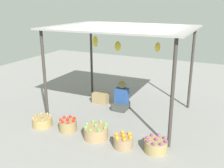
# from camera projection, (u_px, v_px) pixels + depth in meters

# --- Properties ---
(ground_plane) EXTENTS (14.00, 14.00, 0.00)m
(ground_plane) POSITION_uv_depth(u_px,v_px,m) (121.00, 113.00, 6.68)
(ground_plane) COLOR gray
(market_stall_structure) EXTENTS (3.28, 2.51, 2.19)m
(market_stall_structure) POSITION_uv_depth(u_px,v_px,m) (122.00, 33.00, 6.07)
(market_stall_structure) COLOR #38332D
(market_stall_structure) RESTS_ON ground
(vendor_person) EXTENTS (0.36, 0.44, 0.78)m
(vendor_person) POSITION_uv_depth(u_px,v_px,m) (121.00, 99.00, 6.84)
(vendor_person) COLOR #3B3F3B
(vendor_person) RESTS_ON ground
(basket_potatoes) EXTENTS (0.46, 0.46, 0.26)m
(basket_potatoes) POSITION_uv_depth(u_px,v_px,m) (42.00, 121.00, 5.95)
(basket_potatoes) COLOR #9F864E
(basket_potatoes) RESTS_ON ground
(basket_red_tomatoes) EXTENTS (0.39, 0.39, 0.30)m
(basket_red_tomatoes) POSITION_uv_depth(u_px,v_px,m) (68.00, 125.00, 5.73)
(basket_red_tomatoes) COLOR olive
(basket_red_tomatoes) RESTS_ON ground
(basket_green_apples) EXTENTS (0.52, 0.52, 0.32)m
(basket_green_apples) POSITION_uv_depth(u_px,v_px,m) (96.00, 132.00, 5.41)
(basket_green_apples) COLOR #9A7D55
(basket_green_apples) RESTS_ON ground
(basket_oranges) EXTENTS (0.39, 0.39, 0.29)m
(basket_oranges) POSITION_uv_depth(u_px,v_px,m) (123.00, 141.00, 5.08)
(basket_oranges) COLOR #8F7655
(basket_oranges) RESTS_ON ground
(basket_purple_onions) EXTENTS (0.44, 0.44, 0.29)m
(basket_purple_onions) POSITION_uv_depth(u_px,v_px,m) (156.00, 146.00, 4.92)
(basket_purple_onions) COLOR #958150
(basket_purple_onions) RESTS_ON ground
(wooden_crate_near_vendor) EXTENTS (0.44, 0.28, 0.30)m
(wooden_crate_near_vendor) POSITION_uv_depth(u_px,v_px,m) (101.00, 98.00, 7.31)
(wooden_crate_near_vendor) COLOR #8F7950
(wooden_crate_near_vendor) RESTS_ON ground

